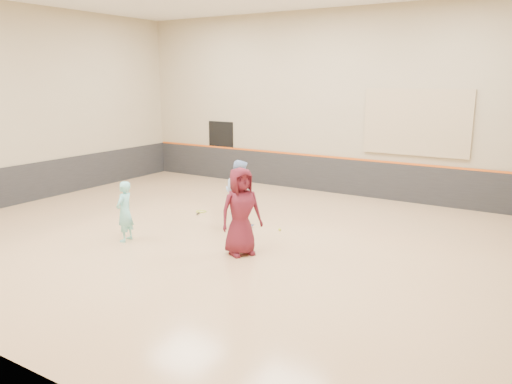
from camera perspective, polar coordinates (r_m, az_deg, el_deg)
The scene contains 14 objects.
room at distance 11.97m, azimuth -3.20°, elevation -1.63°, with size 15.04×12.04×6.22m.
wainscot_back at distance 17.13m, azimuth 8.33°, elevation 1.95°, with size 14.90×0.04×1.20m, color #232326.
wainscot_left at distance 17.32m, azimuth -23.90°, elevation 1.09°, with size 0.04×11.90×1.20m, color #232326.
accent_stripe at distance 17.01m, azimuth 8.39°, elevation 4.00°, with size 14.90×0.03×0.06m, color #D85914.
acoustic_panel at distance 15.96m, azimuth 17.85°, elevation 7.57°, with size 3.20×0.08×2.00m, color tan.
doorway at distance 19.26m, azimuth -4.00°, elevation 4.77°, with size 1.10×0.05×2.20m, color black.
girl at distance 12.22m, azimuth -14.78°, elevation -2.17°, with size 0.53×0.35×1.45m, color #7FDCD8.
instructor at distance 13.01m, azimuth -1.94°, elevation -0.14°, with size 0.85×0.67×1.76m, color #93B1E3.
young_man at distance 10.87m, azimuth -1.74°, elevation -2.23°, with size 0.95×0.62×1.95m, color #551420.
held_racket at distance 12.69m, azimuth -2.22°, elevation -1.86°, with size 0.34×0.34×0.55m, color #CCDC30, non-canonical shape.
spare_racket at distance 14.63m, azimuth -6.29°, elevation -2.12°, with size 0.69×0.69×0.08m, color #B7D82F, non-canonical shape.
ball_under_racket at distance 12.06m, azimuth -3.24°, elevation -5.37°, with size 0.07×0.07×0.07m, color gold.
ball_in_hand at distance 10.65m, azimuth -0.91°, elevation -1.25°, with size 0.07×0.07×0.07m, color #C6DF34.
ball_beside_spare at distance 12.78m, azimuth 2.72°, elevation -4.31°, with size 0.07×0.07×0.07m, color #C6D832.
Camera 1 is at (6.67, -9.48, 3.81)m, focal length 35.00 mm.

